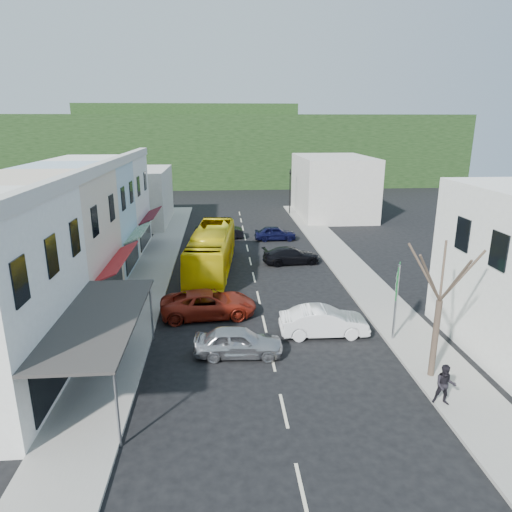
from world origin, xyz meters
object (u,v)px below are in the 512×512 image
Objects in this scene: pedestrian_right at (445,385)px; direction_sign at (396,304)px; bus at (212,251)px; car_red at (209,305)px; pedestrian_left at (123,298)px; car_white at (324,323)px; car_silver at (238,342)px; street_tree at (440,301)px; traffic_signal at (290,192)px.

pedestrian_right is 5.80m from direction_sign.
direction_sign is (0.10, 5.70, 1.06)m from pedestrian_right.
bus reaches higher than car_red.
pedestrian_left and pedestrian_right have the same top height.
pedestrian_left is (-11.07, 3.61, 0.30)m from car_white.
bus is 20.30m from pedestrian_right.
pedestrian_left reaches higher than car_silver.
pedestrian_right is (14.39, -10.27, 0.00)m from pedestrian_left.
pedestrian_left is (-4.97, 0.67, 0.30)m from car_red.
car_silver is at bearing -148.88° from direction_sign.
pedestrian_left is 17.68m from pedestrian_right.
bus is at bearing -5.35° from car_red.
street_tree is at bearing 95.75° from pedestrian_right.
bus reaches higher than pedestrian_left.
pedestrian_left is at bearing 53.12° from car_silver.
direction_sign is 0.75× the size of traffic_signal.
bus is 13.31m from car_silver.
pedestrian_left is at bearing 77.48° from car_red.
car_silver is 1.07× the size of direction_sign.
traffic_signal is (9.17, 29.65, 2.03)m from car_red.
direction_sign reaches higher than pedestrian_right.
car_white is 0.60× the size of street_tree.
car_red is 2.71× the size of pedestrian_left.
traffic_signal is at bearing -16.21° from pedestrian_left.
car_red is at bearing 153.06° from pedestrian_right.
car_white is 2.59× the size of pedestrian_left.
pedestrian_left is at bearing -172.79° from direction_sign.
car_white is (4.58, 1.86, 0.00)m from car_silver.
car_silver and car_red have the same top height.
pedestrian_left is at bearing 73.04° from car_white.
traffic_signal is (3.06, 32.58, 2.03)m from car_white.
direction_sign is at bearing 107.63° from pedestrian_right.
car_white is at bearing -171.11° from direction_sign.
car_silver is 9.24m from pedestrian_right.
traffic_signal is at bearing -4.30° from car_white.
direction_sign is at bearing -97.73° from pedestrian_left.
pedestrian_left is (-5.04, -7.73, -0.55)m from bus.
car_white is at bearing -120.58° from car_red.
bus is 12.87m from car_white.
pedestrian_left is 0.23× the size of street_tree.
car_red is at bearing -87.85° from pedestrian_left.
car_white is 6.77m from car_red.
bus is at bearing 152.25° from direction_sign.
pedestrian_right is at bearing -118.16° from car_silver.
direction_sign reaches higher than car_white.
pedestrian_right reaches higher than car_red.
car_white and car_red have the same top height.
street_tree reaches higher than car_white.
car_white is at bearing 85.38° from traffic_signal.
bus is 18.79m from street_tree.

